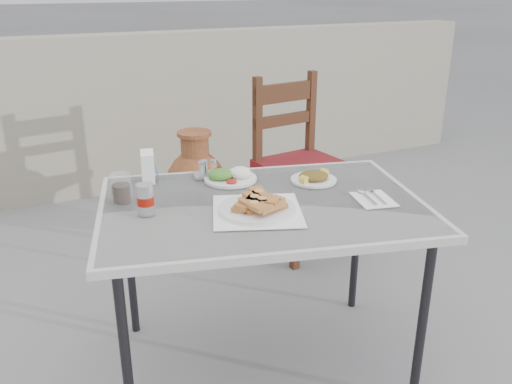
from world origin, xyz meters
name	(u,v)px	position (x,y,z in m)	size (l,w,h in m)	color
ground	(296,362)	(0.00, 0.00, 0.00)	(80.00, 80.00, 0.00)	slate
cafe_table	(262,214)	(-0.14, 0.07, 0.71)	(1.42, 1.13, 0.77)	black
pide_plate	(257,204)	(-0.19, -0.01, 0.80)	(0.42, 0.42, 0.07)	white
salad_rice_plate	(230,176)	(-0.16, 0.35, 0.79)	(0.23, 0.23, 0.06)	white
salad_chopped_plate	(314,177)	(0.16, 0.19, 0.78)	(0.20, 0.20, 0.04)	white
soda_can	(146,199)	(-0.58, 0.15, 0.82)	(0.06, 0.06, 0.12)	silver
cola_glass	(121,189)	(-0.63, 0.31, 0.81)	(0.08, 0.08, 0.11)	white
napkin_holder	(148,167)	(-0.48, 0.49, 0.83)	(0.08, 0.12, 0.13)	white
condiment_caddy	(206,171)	(-0.23, 0.44, 0.79)	(0.12, 0.11, 0.08)	silver
cutlery_napkin	(372,198)	(0.27, -0.08, 0.77)	(0.18, 0.21, 0.01)	white
chair	(299,162)	(0.56, 1.01, 0.55)	(0.53, 0.53, 1.06)	#371D0F
terracotta_urn	(197,190)	(0.02, 1.37, 0.33)	(0.41, 0.41, 0.71)	brown
back_wall	(145,112)	(0.00, 2.50, 0.60)	(6.00, 0.25, 1.20)	gray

